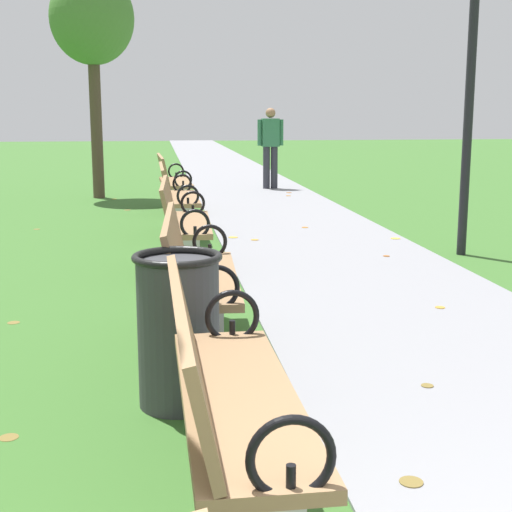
% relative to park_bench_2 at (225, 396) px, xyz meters
% --- Properties ---
extents(paved_walkway, '(2.31, 44.00, 0.02)m').
position_rel_park_bench_2_xyz_m(paved_walkway, '(1.66, 15.79, -0.48)').
color(paved_walkway, gray).
rests_on(paved_walkway, ground).
extents(park_bench_2, '(0.49, 1.60, 0.90)m').
position_rel_park_bench_2_xyz_m(park_bench_2, '(0.00, 0.00, 0.00)').
color(park_bench_2, '#93704C').
rests_on(park_bench_2, ground).
extents(park_bench_3, '(0.55, 1.62, 0.90)m').
position_rel_park_bench_2_xyz_m(park_bench_3, '(0.00, 2.13, 0.00)').
color(park_bench_3, '#93704C').
rests_on(park_bench_3, ground).
extents(park_bench_4, '(0.53, 1.62, 0.90)m').
position_rel_park_bench_2_xyz_m(park_bench_4, '(0.00, 4.57, 0.00)').
color(park_bench_4, '#93704C').
rests_on(park_bench_4, ground).
extents(park_bench_5, '(0.48, 1.60, 0.90)m').
position_rel_park_bench_2_xyz_m(park_bench_5, '(-0.00, 6.79, 0.00)').
color(park_bench_5, '#93704C').
rests_on(park_bench_5, ground).
extents(park_bench_6, '(0.53, 1.62, 0.90)m').
position_rel_park_bench_2_xyz_m(park_bench_6, '(0.00, 8.96, 0.00)').
color(park_bench_6, '#93704C').
rests_on(park_bench_6, ground).
extents(tree_3, '(1.49, 1.49, 4.02)m').
position_rel_park_bench_2_xyz_m(tree_3, '(-1.30, 11.20, 2.65)').
color(tree_3, '#4C3D2D').
rests_on(tree_3, ground).
extents(pedestrian_walking, '(0.53, 0.23, 1.62)m').
position_rel_park_bench_2_xyz_m(pedestrian_walking, '(2.07, 12.26, 0.44)').
color(pedestrian_walking, '#2D2D38').
rests_on(pedestrian_walking, paved_walkway).
extents(trash_bin, '(0.48, 0.48, 0.84)m').
position_rel_park_bench_2_xyz_m(trash_bin, '(-0.15, 1.13, -0.06)').
color(trash_bin, '#38383D').
rests_on(trash_bin, ground).
extents(lamp_post, '(0.28, 0.28, 3.48)m').
position_rel_park_bench_2_xyz_m(lamp_post, '(3.11, 5.03, 1.82)').
color(lamp_post, black).
rests_on(lamp_post, ground).
extents(scattered_leaves, '(4.69, 15.05, 0.02)m').
position_rel_park_bench_2_xyz_m(scattered_leaves, '(0.66, 5.23, -0.47)').
color(scattered_leaves, gold).
rests_on(scattered_leaves, ground).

